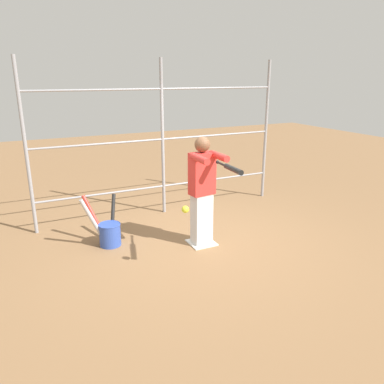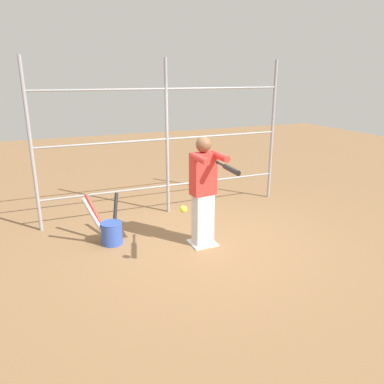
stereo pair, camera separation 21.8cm
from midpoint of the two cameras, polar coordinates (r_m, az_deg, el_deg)
The scene contains 7 objects.
ground_plane at distance 6.03m, azimuth 0.42°, elevation -7.81°, with size 24.00×24.00×0.00m, color olive.
home_plate at distance 6.03m, azimuth 0.42°, elevation -7.72°, with size 0.40×0.40×0.02m.
fence_backstop at distance 7.02m, azimuth -5.40°, elevation 8.00°, with size 4.74×0.06×2.87m.
batter at distance 5.69m, azimuth 0.51°, elevation 0.58°, with size 0.44×0.61×1.71m.
baseball_bat_swinging at distance 4.67m, azimuth 4.64°, elevation 3.62°, with size 0.23×0.90×0.12m.
softball_in_flight at distance 4.80m, azimuth -2.33°, elevation -2.67°, with size 0.10×0.10×0.10m.
bat_bucket at distance 6.06m, azimuth -13.64°, elevation -5.91°, with size 0.65×0.63×0.81m.
Camera 1 is at (2.52, 4.85, 2.56)m, focal length 35.00 mm.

